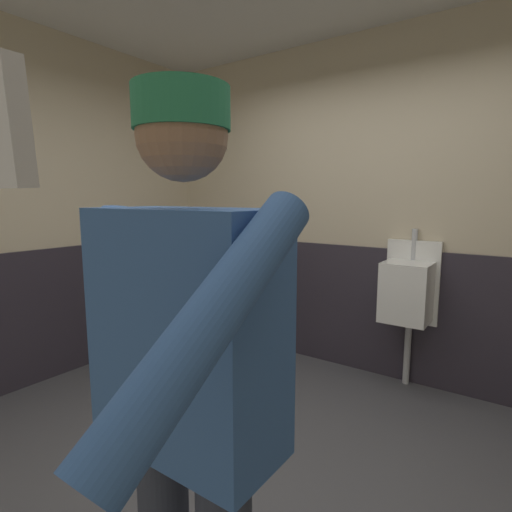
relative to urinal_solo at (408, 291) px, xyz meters
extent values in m
cube|color=#4C4C51|center=(-0.35, -1.52, -0.80)|extent=(4.82, 3.95, 0.04)
cube|color=beige|center=(-0.35, 0.22, 0.61)|extent=(4.82, 0.12, 2.78)
cube|color=beige|center=(-2.51, -1.52, 0.61)|extent=(0.12, 3.95, 2.78)
cube|color=#2D2833|center=(-0.35, 0.14, -0.24)|extent=(4.22, 0.03, 1.07)
cube|color=#2D2833|center=(-2.44, -1.52, -0.24)|extent=(0.03, 3.35, 1.07)
cube|color=white|center=(0.00, 0.13, 0.05)|extent=(0.40, 0.05, 0.65)
cube|color=white|center=(0.00, -0.04, 0.00)|extent=(0.34, 0.30, 0.45)
cylinder|color=#B7BABF|center=(0.00, 0.12, 0.34)|extent=(0.04, 0.04, 0.24)
cylinder|color=#B7BABF|center=(0.00, 0.09, -0.50)|extent=(0.05, 0.05, 0.55)
cube|color=#335999|center=(0.09, -2.41, 0.38)|extent=(0.48, 0.24, 0.60)
cylinder|color=#335999|center=(-0.20, -2.41, 0.40)|extent=(0.17, 0.09, 0.56)
cylinder|color=#335999|center=(0.37, -2.64, 0.52)|extent=(0.09, 0.50, 0.39)
sphere|color=#8C664C|center=(0.09, -2.41, 0.84)|extent=(0.21, 0.21, 0.21)
cylinder|color=#26724C|center=(0.09, -2.41, 0.90)|extent=(0.22, 0.22, 0.10)
cube|color=silver|center=(0.38, -2.93, 0.76)|extent=(0.06, 0.03, 0.11)
cylinder|color=#38383D|center=(-2.14, -0.67, -0.44)|extent=(0.33, 0.33, 0.67)
camera|label=1|loc=(0.77, -3.09, 0.70)|focal=28.18mm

